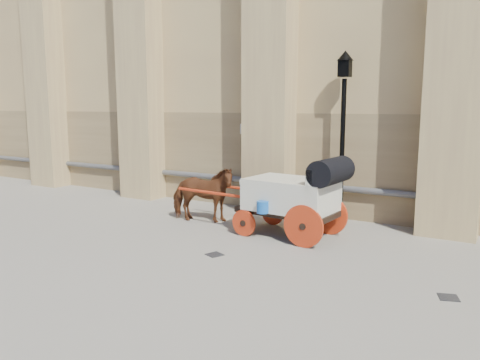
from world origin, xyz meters
The scene contains 6 objects.
ground centered at (0.00, 0.00, 0.00)m, with size 90.00×90.00×0.00m, color slate.
horse centered at (-2.09, 1.65, 0.79)m, with size 0.85×1.87×1.58m, color brown.
carriage centered at (0.78, 1.57, 1.09)m, with size 4.71×1.71×2.02m.
street_lamp centered at (1.25, 3.56, 2.50)m, with size 0.44×0.44×4.67m.
drain_grate_near centered at (-0.16, -0.65, 0.01)m, with size 0.32×0.32×0.01m, color black.
drain_grate_far centered at (4.54, -0.57, 0.01)m, with size 0.32×0.32×0.01m, color black.
Camera 1 is at (5.29, -8.83, 3.22)m, focal length 35.00 mm.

